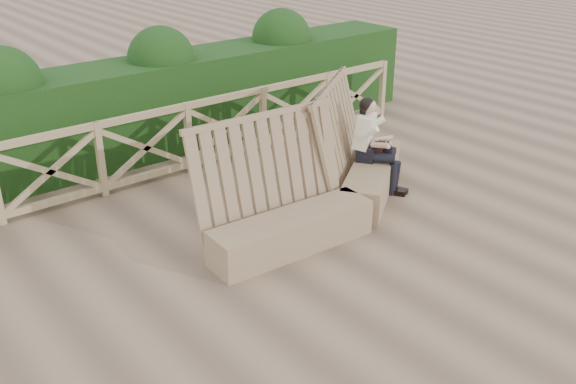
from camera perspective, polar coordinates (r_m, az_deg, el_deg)
ground at (r=7.23m, az=0.99°, el=-7.87°), size 60.00×60.00×0.00m
bench at (r=8.46m, az=3.76°, el=0.25°), size 4.01×1.87×1.59m
woman at (r=9.21m, az=7.53°, el=4.51°), size 0.64×0.85×1.38m
guardrail at (r=9.65m, az=-12.49°, el=3.86°), size 10.10×0.09×1.10m
hedge at (r=10.62m, az=-15.60°, el=6.59°), size 12.00×1.20×1.50m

